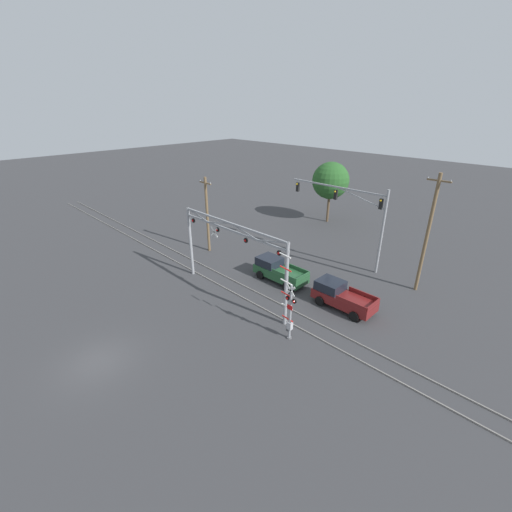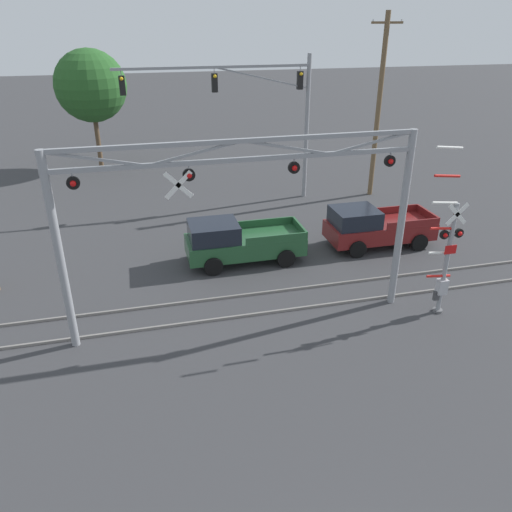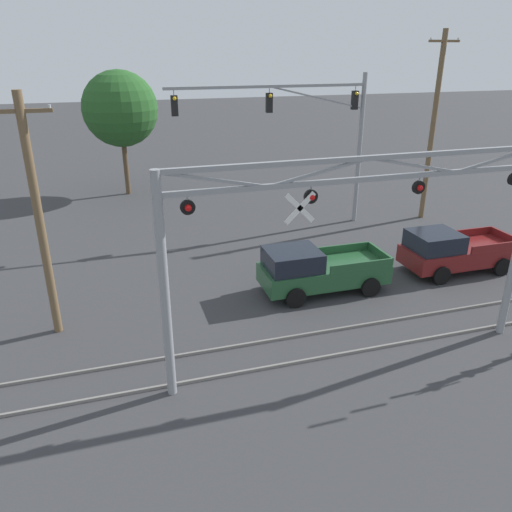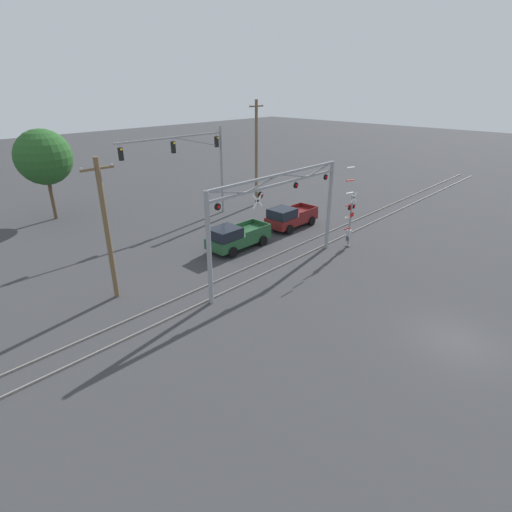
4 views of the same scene
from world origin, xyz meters
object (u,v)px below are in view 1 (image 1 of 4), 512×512
at_px(crossing_gantry, 232,248).
at_px(utility_pole_left, 207,214).
at_px(pickup_truck_following, 341,296).
at_px(background_tree_beyond_span, 331,181).
at_px(utility_pole_right, 428,234).
at_px(pickup_truck_lead, 278,270).
at_px(crossing_signal_mast, 289,311).
at_px(traffic_signal_span, 359,211).

distance_m(crossing_gantry, utility_pole_left, 10.11).
bearing_deg(pickup_truck_following, background_tree_beyond_span, 126.66).
bearing_deg(utility_pole_right, pickup_truck_lead, -143.80).
bearing_deg(pickup_truck_following, utility_pole_right, 65.21).
xyz_separation_m(pickup_truck_following, utility_pole_right, (3.23, 7.00, 4.23)).
height_order(utility_pole_left, utility_pole_right, utility_pole_right).
xyz_separation_m(crossing_gantry, pickup_truck_following, (7.31, 4.89, -3.43)).
bearing_deg(pickup_truck_following, crossing_signal_mast, -93.36).
distance_m(crossing_gantry, utility_pole_right, 15.91).
distance_m(traffic_signal_span, background_tree_beyond_span, 13.47).
bearing_deg(crossing_signal_mast, pickup_truck_following, 86.64).
distance_m(crossing_gantry, traffic_signal_span, 13.17).
height_order(pickup_truck_lead, background_tree_beyond_span, background_tree_beyond_span).
bearing_deg(crossing_signal_mast, background_tree_beyond_span, 118.26).
distance_m(utility_pole_left, background_tree_beyond_span, 17.93).
bearing_deg(utility_pole_left, utility_pole_right, 20.53).
xyz_separation_m(crossing_gantry, pickup_truck_lead, (0.81, 4.77, -3.43)).
xyz_separation_m(traffic_signal_span, pickup_truck_lead, (-3.15, -7.73, -4.56)).
bearing_deg(pickup_truck_lead, pickup_truck_following, 1.04).
height_order(crossing_gantry, pickup_truck_following, crossing_gantry).
bearing_deg(pickup_truck_lead, crossing_signal_mast, -43.58).
distance_m(pickup_truck_following, background_tree_beyond_span, 21.94).
distance_m(pickup_truck_following, utility_pole_left, 16.63).
height_order(pickup_truck_following, utility_pole_right, utility_pole_right).
distance_m(utility_pole_right, background_tree_beyond_span, 19.01).
bearing_deg(pickup_truck_lead, background_tree_beyond_span, 110.02).
xyz_separation_m(crossing_gantry, traffic_signal_span, (3.96, 12.50, 1.14)).
xyz_separation_m(utility_pole_left, background_tree_beyond_span, (3.51, 17.53, 1.40)).
relative_size(pickup_truck_following, utility_pole_left, 0.61).
relative_size(crossing_gantry, background_tree_beyond_span, 1.47).
relative_size(utility_pole_left, background_tree_beyond_span, 1.01).
distance_m(crossing_signal_mast, traffic_signal_span, 14.30).
bearing_deg(pickup_truck_following, pickup_truck_lead, -178.96).
height_order(traffic_signal_span, utility_pole_left, utility_pole_left).
height_order(crossing_gantry, traffic_signal_span, traffic_signal_span).
bearing_deg(crossing_gantry, utility_pole_right, 48.44).
relative_size(crossing_signal_mast, utility_pole_right, 0.61).
relative_size(traffic_signal_span, background_tree_beyond_span, 1.32).
bearing_deg(utility_pole_right, traffic_signal_span, 174.65).
relative_size(crossing_gantry, pickup_truck_lead, 2.29).
height_order(utility_pole_left, background_tree_beyond_span, utility_pole_left).
distance_m(traffic_signal_span, pickup_truck_following, 9.49).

